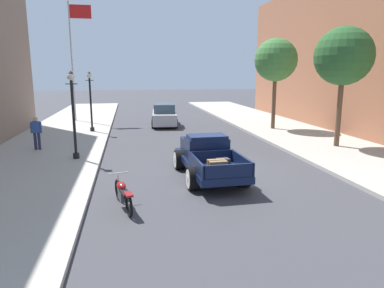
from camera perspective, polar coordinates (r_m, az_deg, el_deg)
name	(u,v)px	position (r m, az deg, el deg)	size (l,w,h in m)	color
ground_plane	(211,172)	(14.11, 3.15, -4.54)	(140.00, 140.00, 0.00)	#3D3D42
sidewalk_left	(18,180)	(14.32, -26.49, -5.21)	(5.50, 64.00, 0.15)	#ADA89E
sidewalk_right	(372,162)	(17.23, 27.35, -2.61)	(5.50, 64.00, 0.15)	#ADA89E
hotrod_truck_navy	(207,156)	(13.44, 2.48, -2.03)	(2.30, 4.99, 1.58)	#0F1938
motorcycle_parked	(123,193)	(10.50, -11.20, -7.93)	(0.73, 2.08, 0.93)	black
car_background_silver	(164,116)	(26.35, -4.56, 4.66)	(2.12, 4.42, 1.65)	#B7B7BC
pedestrian_sidewalk_left	(36,131)	(18.88, -24.07, 1.94)	(0.53, 0.22, 1.65)	#232847
street_lamp_near	(73,108)	(16.11, -18.85, 5.52)	(0.50, 0.32, 3.85)	black
street_lamp_far	(90,97)	(23.63, -16.25, 7.40)	(0.50, 0.32, 3.85)	black
flagpole	(74,48)	(29.52, -18.69, 14.57)	(1.74, 0.16, 9.16)	#B2B2B7
street_tree_nearest	(344,57)	(19.48, 23.53, 12.95)	(2.90, 2.90, 6.03)	brown
street_tree_second	(276,60)	(24.48, 13.53, 13.15)	(2.83, 2.83, 6.02)	brown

